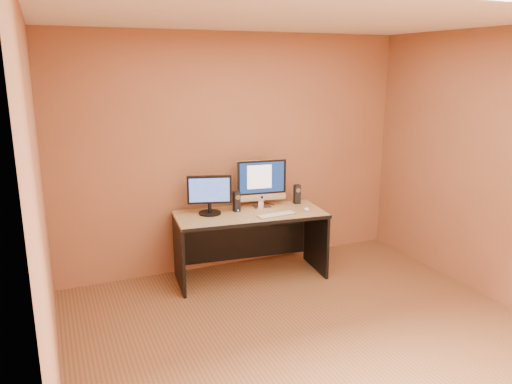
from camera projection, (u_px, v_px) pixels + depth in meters
floor at (323, 347)px, 4.09m from camera, size 4.00×4.00×0.00m
walls at (329, 194)px, 3.77m from camera, size 4.00×4.00×2.60m
ceiling at (336, 13)px, 3.45m from camera, size 4.00×4.00×0.00m
desk at (250, 245)px, 5.37m from camera, size 1.63×0.84×0.73m
imac at (262, 183)px, 5.44m from camera, size 0.58×0.27×0.54m
second_monitor at (209, 195)px, 5.20m from camera, size 0.52×0.36×0.41m
speaker_left at (237, 202)px, 5.33m from camera, size 0.07×0.07×0.22m
speaker_right at (297, 194)px, 5.63m from camera, size 0.08×0.08×0.22m
keyboard at (276, 215)px, 5.20m from camera, size 0.43×0.15×0.02m
mouse at (307, 209)px, 5.37m from camera, size 0.08×0.11×0.04m
cable_a at (268, 203)px, 5.64m from camera, size 0.09×0.20×0.01m
cable_b at (262, 204)px, 5.63m from camera, size 0.09×0.16×0.01m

